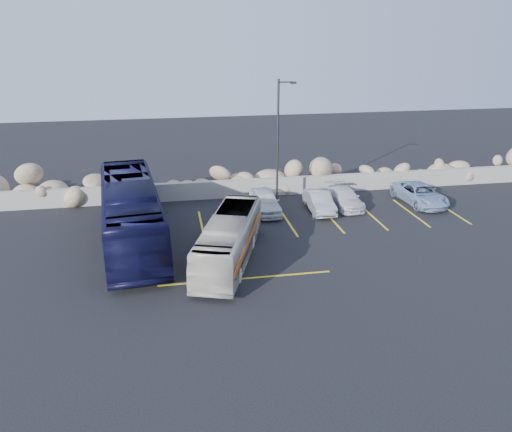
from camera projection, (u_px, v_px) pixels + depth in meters
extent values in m
plane|color=black|center=(268.00, 279.00, 22.90)|extent=(90.00, 90.00, 0.00)
cube|color=#9A958C|center=(233.00, 189.00, 33.73)|extent=(60.00, 0.40, 1.20)
cube|color=yellow|center=(202.00, 226.00, 28.93)|extent=(0.12, 5.00, 0.01)
cube|color=yellow|center=(287.00, 221.00, 29.77)|extent=(0.12, 5.00, 0.01)
cube|color=yellow|center=(331.00, 218.00, 30.22)|extent=(0.12, 5.00, 0.01)
cube|color=yellow|center=(371.00, 215.00, 30.65)|extent=(0.12, 5.00, 0.01)
cube|color=yellow|center=(411.00, 213.00, 31.08)|extent=(0.12, 5.00, 0.01)
cube|color=yellow|center=(449.00, 210.00, 31.51)|extent=(0.12, 5.00, 0.01)
cube|color=yellow|center=(246.00, 278.00, 22.92)|extent=(8.00, 0.12, 0.01)
cylinder|color=#2D2B28|center=(278.00, 146.00, 30.64)|extent=(0.14, 0.14, 8.00)
cylinder|color=#2D2B28|center=(286.00, 82.00, 29.37)|extent=(0.90, 0.08, 0.08)
cube|color=#2D2B28|center=(293.00, 83.00, 29.47)|extent=(0.35, 0.18, 0.12)
imported|color=beige|center=(229.00, 239.00, 24.29)|extent=(4.53, 8.51, 2.32)
imported|color=black|center=(131.00, 212.00, 26.32)|extent=(4.09, 12.21, 3.34)
imported|color=silver|center=(265.00, 201.00, 31.00)|extent=(1.70, 4.10, 1.39)
imported|color=#A6A6AA|center=(319.00, 201.00, 31.17)|extent=(1.45, 3.83, 1.25)
imported|color=silver|center=(345.00, 198.00, 32.00)|extent=(1.65, 3.98, 1.15)
imported|color=#859CBD|center=(420.00, 194.00, 32.51)|extent=(2.44, 4.73, 1.27)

